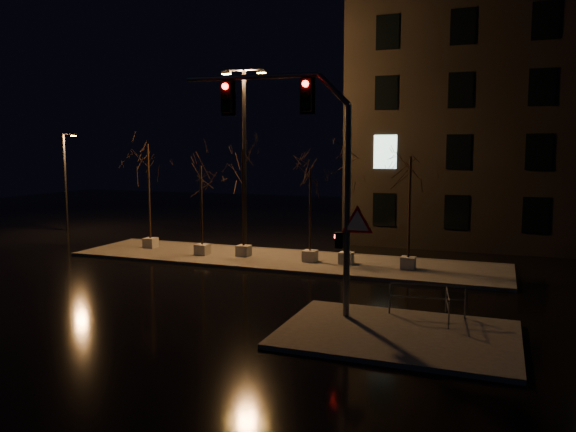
% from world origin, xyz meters
% --- Properties ---
extents(ground, '(90.00, 90.00, 0.00)m').
position_xyz_m(ground, '(0.00, 0.00, 0.00)').
color(ground, black).
rests_on(ground, ground).
extents(median, '(22.00, 5.00, 0.15)m').
position_xyz_m(median, '(0.00, 6.00, 0.07)').
color(median, '#4C4944').
rests_on(median, ground).
extents(sidewalk_corner, '(7.00, 5.00, 0.15)m').
position_xyz_m(sidewalk_corner, '(7.50, -3.50, 0.07)').
color(sidewalk_corner, '#4C4944').
rests_on(sidewalk_corner, ground).
extents(building, '(25.00, 12.00, 15.00)m').
position_xyz_m(building, '(14.00, 18.00, 7.50)').
color(building, black).
rests_on(building, ground).
extents(tree_0, '(1.80, 1.80, 5.94)m').
position_xyz_m(tree_0, '(-8.03, 6.32, 4.65)').
color(tree_0, '#ABA9A0').
rests_on(tree_0, median).
extents(tree_1, '(1.80, 1.80, 4.77)m').
position_xyz_m(tree_1, '(-4.26, 5.47, 3.77)').
color(tree_1, '#ABA9A0').
rests_on(tree_1, median).
extents(tree_2, '(1.80, 1.80, 5.59)m').
position_xyz_m(tree_2, '(-2.10, 5.96, 4.39)').
color(tree_2, '#ABA9A0').
rests_on(tree_2, median).
extents(tree_3, '(1.80, 1.80, 4.70)m').
position_xyz_m(tree_3, '(1.60, 5.77, 3.72)').
color(tree_3, '#ABA9A0').
rests_on(tree_3, median).
extents(tree_4, '(1.80, 1.80, 5.68)m').
position_xyz_m(tree_4, '(3.40, 5.89, 4.46)').
color(tree_4, '#ABA9A0').
rests_on(tree_4, median).
extents(tree_5, '(1.80, 1.80, 5.29)m').
position_xyz_m(tree_5, '(6.37, 5.77, 4.16)').
color(tree_5, '#ABA9A0').
rests_on(tree_5, median).
extents(traffic_signal_mast, '(6.47, 0.68, 7.92)m').
position_xyz_m(traffic_signal_mast, '(4.34, -2.57, 5.35)').
color(traffic_signal_mast, '#5B5D62').
rests_on(traffic_signal_mast, sidewalk_corner).
extents(streetlight_main, '(2.41, 0.59, 9.61)m').
position_xyz_m(streetlight_main, '(-2.44, 6.91, 5.70)').
color(streetlight_main, black).
rests_on(streetlight_main, median).
extents(streetlight_far, '(1.33, 0.39, 6.76)m').
position_xyz_m(streetlight_far, '(-17.98, 10.89, 3.72)').
color(streetlight_far, black).
rests_on(streetlight_far, ground).
extents(guard_rail_a, '(2.46, 0.37, 1.07)m').
position_xyz_m(guard_rail_a, '(8.11, -1.50, 0.85)').
color(guard_rail_a, '#5B5D62').
rests_on(guard_rail_a, sidewalk_corner).
extents(guard_rail_b, '(0.30, 1.88, 0.90)m').
position_xyz_m(guard_rail_b, '(8.78, -1.74, 0.73)').
color(guard_rail_b, '#5B5D62').
rests_on(guard_rail_b, sidewalk_corner).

